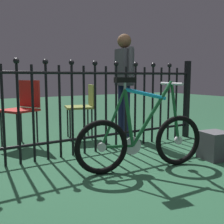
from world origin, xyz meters
name	(u,v)px	position (x,y,z in m)	size (l,w,h in m)	color
ground_plane	(114,166)	(0.00, 0.00, 0.00)	(20.00, 20.00, 0.00)	#255337
iron_fence	(82,105)	(-0.07, 0.60, 0.60)	(3.54, 0.07, 1.17)	black
bicycle	(142,139)	(0.19, -0.23, 0.32)	(1.36, 0.45, 0.93)	black
chair_red	(23,105)	(-0.54, 1.46, 0.55)	(0.55, 0.55, 0.89)	black
chair_olive	(84,104)	(0.35, 1.37, 0.52)	(0.50, 0.50, 0.82)	black
person_visitor	(124,76)	(0.97, 1.21, 0.95)	(0.22, 0.47, 1.59)	#191E3F
display_crate	(215,145)	(1.12, -0.40, 0.16)	(0.29, 0.29, 0.32)	#4C4C51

